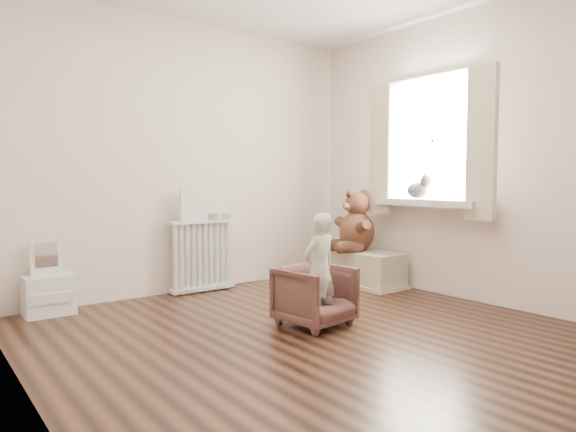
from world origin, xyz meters
TOP-DOWN VIEW (x-y plane):
  - floor at (0.00, 0.00)m, footprint 3.60×3.60m
  - back_wall at (0.00, 1.80)m, footprint 3.60×0.02m
  - left_wall at (-1.80, 0.00)m, footprint 0.02×3.60m
  - right_wall at (1.80, 0.00)m, footprint 0.02×3.60m
  - window at (1.76, 0.30)m, footprint 0.03×0.90m
  - window_sill at (1.67, 0.30)m, footprint 0.22×1.10m
  - curtain_left at (1.65, -0.27)m, footprint 0.06×0.26m
  - curtain_right at (1.65, 0.87)m, footprint 0.06×0.26m
  - radiator at (0.04, 1.68)m, footprint 0.66×0.12m
  - paper_doll at (-0.09, 1.68)m, footprint 0.18×0.02m
  - tin_a at (0.16, 1.68)m, footprint 0.10×0.10m
  - tin_b at (0.32, 1.68)m, footprint 0.10×0.10m
  - toy_vanity at (-1.36, 1.65)m, footprint 0.37×0.27m
  - armchair at (0.16, 0.13)m, footprint 0.53×0.55m
  - child at (0.16, 0.08)m, footprint 0.32×0.23m
  - toy_bench at (1.52, 0.92)m, footprint 0.39×0.74m
  - teddy_bear at (1.49, 1.04)m, footprint 0.58×0.49m
  - plush_cat at (1.66, 0.40)m, footprint 0.24×0.31m

SIDE VIEW (x-z plane):
  - floor at x=0.00m, z-range -0.01..0.01m
  - toy_bench at x=1.52m, z-range 0.02..0.38m
  - armchair at x=0.16m, z-range 0.00..0.45m
  - toy_vanity at x=-1.36m, z-range -0.02..0.57m
  - radiator at x=0.04m, z-range 0.04..0.74m
  - child at x=0.16m, z-range 0.02..0.84m
  - teddy_bear at x=1.49m, z-range 0.36..0.98m
  - tin_b at x=0.32m, z-range 0.69..0.75m
  - tin_a at x=0.16m, z-range 0.69..0.75m
  - paper_doll at x=-0.09m, z-range 0.69..1.00m
  - window_sill at x=1.67m, z-range 0.84..0.90m
  - plush_cat at x=1.66m, z-range 0.88..1.12m
  - back_wall at x=0.00m, z-range 0.00..2.60m
  - left_wall at x=-1.80m, z-range 0.00..2.60m
  - right_wall at x=1.80m, z-range 0.00..2.60m
  - curtain_left at x=1.65m, z-range 0.74..2.04m
  - curtain_right at x=1.65m, z-range 0.74..2.04m
  - window at x=1.76m, z-range 0.90..2.00m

